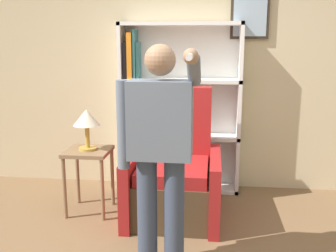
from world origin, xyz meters
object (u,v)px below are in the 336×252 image
at_px(person_standing, 160,145).
at_px(side_table, 89,161).
at_px(bookcase, 168,110).
at_px(table_lamp, 87,120).
at_px(armchair, 174,178).

relative_size(person_standing, side_table, 2.59).
relative_size(bookcase, table_lamp, 4.71).
distance_m(armchair, person_standing, 1.15).
relative_size(armchair, side_table, 1.92).
distance_m(bookcase, side_table, 1.12).
relative_size(side_table, table_lamp, 1.61).
height_order(armchair, person_standing, person_standing).
bearing_deg(armchair, side_table, -177.24).
xyz_separation_m(armchair, table_lamp, (-0.86, -0.04, 0.57)).
bearing_deg(armchair, bookcase, 101.47).
relative_size(bookcase, side_table, 2.93).
height_order(bookcase, table_lamp, bookcase).
xyz_separation_m(person_standing, table_lamp, (-0.85, 0.94, -0.02)).
xyz_separation_m(bookcase, armchair, (0.15, -0.72, -0.56)).
height_order(person_standing, side_table, person_standing).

